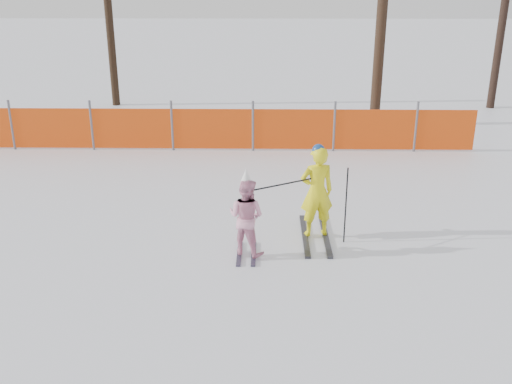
% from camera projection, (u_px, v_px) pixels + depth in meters
% --- Properties ---
extents(ground, '(120.00, 120.00, 0.00)m').
position_uv_depth(ground, '(255.00, 267.00, 8.45)').
color(ground, white).
rests_on(ground, ground).
extents(adult, '(0.62, 1.64, 1.59)m').
position_uv_depth(adult, '(317.00, 192.00, 9.18)').
color(adult, black).
rests_on(adult, ground).
extents(child, '(0.73, 0.84, 1.40)m').
position_uv_depth(child, '(246.00, 216.00, 8.61)').
color(child, black).
rests_on(child, ground).
extents(ski_poles, '(1.48, 0.57, 1.26)m').
position_uv_depth(ski_poles, '(318.00, 196.00, 8.92)').
color(ski_poles, black).
rests_on(ski_poles, ground).
extents(safety_fence, '(15.48, 0.06, 1.25)m').
position_uv_depth(safety_fence, '(159.00, 128.00, 14.10)').
color(safety_fence, '#595960').
rests_on(safety_fence, ground).
extents(tree_trunks, '(12.90, 3.06, 6.82)m').
position_uv_depth(tree_trunks, '(339.00, 18.00, 17.09)').
color(tree_trunks, '#312116').
rests_on(tree_trunks, ground).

